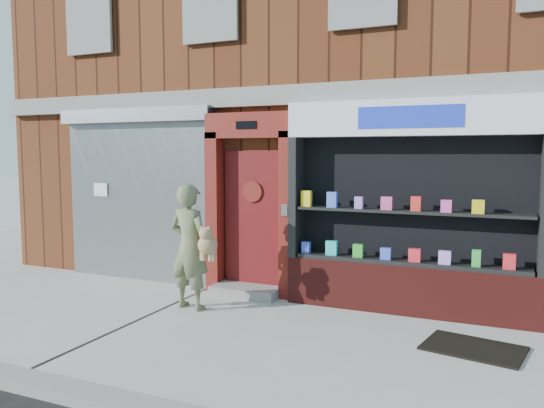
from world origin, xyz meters
The scene contains 8 objects.
ground centered at (0.00, 0.00, 0.00)m, with size 80.00×80.00×0.00m, color #9E9E99.
curb centered at (0.00, -2.15, 0.06)m, with size 60.00×0.30×0.12m, color gray.
building centered at (0.00, 5.99, 4.00)m, with size 12.00×8.16×8.00m.
shutter_bay centered at (-3.00, 1.93, 1.72)m, with size 3.10×0.30×3.04m.
red_door_bay centered at (-0.75, 1.86, 1.46)m, with size 1.52×0.58×2.90m.
pharmacy_bay centered at (1.75, 1.81, 1.37)m, with size 3.50×0.41×3.00m.
woman centered at (-1.18, 0.75, 0.92)m, with size 0.87×0.52×1.82m.
doormat centered at (2.70, 0.66, 0.01)m, with size 1.08×0.76×0.03m, color black.
Camera 1 is at (2.93, -5.72, 2.26)m, focal length 35.00 mm.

